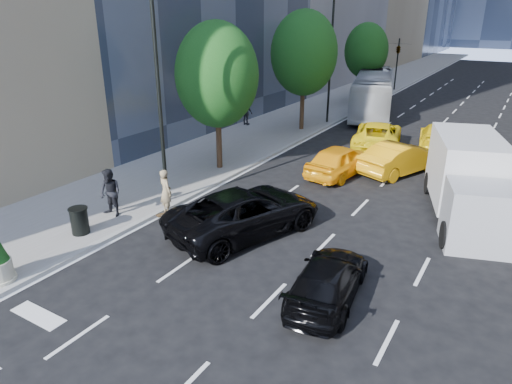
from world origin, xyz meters
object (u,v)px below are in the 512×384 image
Objects in this scene: box_truck at (468,180)px; skateboarder at (166,195)px; black_sedan_lincoln at (245,212)px; city_bus at (373,93)px; trash_can at (80,221)px; black_sedan_mercedes at (328,280)px.

skateboarder is at bearing -167.35° from box_truck.
city_bus reaches higher than black_sedan_lincoln.
skateboarder is 0.26× the size of box_truck.
city_bus is at bearing -63.64° from black_sedan_lincoln.
box_truck reaches higher than trash_can.
trash_can is at bearing -160.09° from box_truck.
city_bus is 12.57× the size of trash_can.
black_sedan_lincoln is (3.60, 0.39, -0.09)m from skateboarder.
skateboarder is 8.25m from black_sedan_mercedes.
box_truck is at bearing 37.68° from trash_can.
trash_can is at bearing 54.18° from black_sedan_lincoln.
black_sedan_mercedes is 0.35× the size of city_bus.
skateboarder is 0.15× the size of city_bus.
trash_can is at bearing 85.63° from skateboarder.
city_bus is at bearing -70.35° from skateboarder.
city_bus is (-7.20, 26.30, 1.08)m from black_sedan_mercedes.
black_sedan_lincoln is at bearing -98.82° from city_bus.
black_sedan_lincoln is at bearing -152.21° from skateboarder.
black_sedan_mercedes is (4.40, -2.39, -0.23)m from black_sedan_lincoln.
city_bus is (-2.80, 23.91, 0.85)m from black_sedan_lincoln.
city_bus is at bearing -82.27° from black_sedan_mercedes.
box_truck is (10.54, 6.19, 0.70)m from skateboarder.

